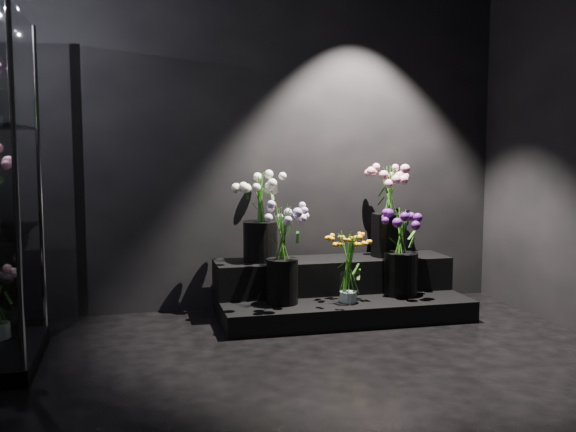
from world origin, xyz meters
name	(u,v)px	position (x,y,z in m)	size (l,w,h in m)	color
floor	(327,405)	(0.00, 0.00, 0.00)	(4.00, 4.00, 0.00)	black
wall_back	(251,127)	(0.00, 2.00, 1.40)	(4.00, 4.00, 0.00)	black
display_riser	(337,292)	(0.58, 1.64, 0.17)	(1.80, 0.80, 0.40)	black
bouquet_orange_bells	(349,267)	(0.58, 1.36, 0.41)	(0.30, 0.30, 0.50)	white
bouquet_lilac	(282,244)	(0.11, 1.44, 0.57)	(0.41, 0.41, 0.71)	black
bouquet_purple	(401,247)	(1.02, 1.48, 0.51)	(0.43, 0.43, 0.64)	black
bouquet_cream_roses	(260,211)	(0.02, 1.76, 0.77)	(0.43, 0.43, 0.66)	black
bouquet_pink_roses	(389,207)	(1.03, 1.75, 0.79)	(0.44, 0.44, 0.70)	black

